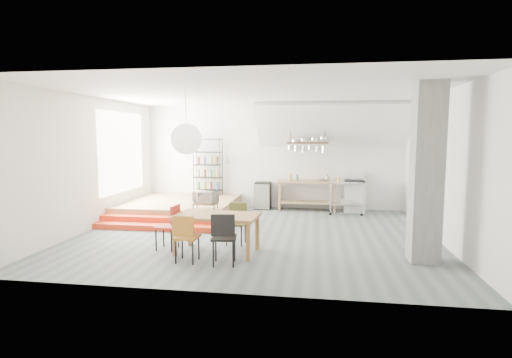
% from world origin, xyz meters
% --- Properties ---
extents(floor, '(8.00, 8.00, 0.00)m').
position_xyz_m(floor, '(0.00, 0.00, 0.00)').
color(floor, slate).
rests_on(floor, ground).
extents(wall_back, '(8.00, 0.04, 3.20)m').
position_xyz_m(wall_back, '(0.00, 3.50, 1.60)').
color(wall_back, silver).
rests_on(wall_back, ground).
extents(wall_left, '(0.04, 7.00, 3.20)m').
position_xyz_m(wall_left, '(-4.00, 0.00, 1.60)').
color(wall_left, silver).
rests_on(wall_left, ground).
extents(wall_right, '(0.04, 7.00, 3.20)m').
position_xyz_m(wall_right, '(4.00, 0.00, 1.60)').
color(wall_right, silver).
rests_on(wall_right, ground).
extents(ceiling, '(8.00, 7.00, 0.02)m').
position_xyz_m(ceiling, '(0.00, 0.00, 3.20)').
color(ceiling, white).
rests_on(ceiling, wall_back).
extents(slope_ceiling, '(4.40, 1.44, 1.32)m').
position_xyz_m(slope_ceiling, '(1.80, 2.90, 2.55)').
color(slope_ceiling, white).
rests_on(slope_ceiling, wall_back).
extents(window_pane, '(0.02, 2.50, 2.20)m').
position_xyz_m(window_pane, '(-3.98, 1.50, 1.80)').
color(window_pane, white).
rests_on(window_pane, wall_left).
extents(platform, '(3.00, 3.00, 0.40)m').
position_xyz_m(platform, '(-2.50, 2.00, 0.20)').
color(platform, '#A17E50').
rests_on(platform, ground).
extents(step_lower, '(3.00, 0.35, 0.13)m').
position_xyz_m(step_lower, '(-2.50, 0.05, 0.07)').
color(step_lower, red).
rests_on(step_lower, ground).
extents(step_upper, '(3.00, 0.35, 0.27)m').
position_xyz_m(step_upper, '(-2.50, 0.40, 0.13)').
color(step_upper, red).
rests_on(step_upper, ground).
extents(concrete_column, '(0.50, 0.50, 3.20)m').
position_xyz_m(concrete_column, '(3.30, -1.50, 1.60)').
color(concrete_column, slate).
rests_on(concrete_column, ground).
extents(kitchen_counter, '(1.80, 0.60, 0.91)m').
position_xyz_m(kitchen_counter, '(1.10, 3.15, 0.63)').
color(kitchen_counter, '#A17E50').
rests_on(kitchen_counter, ground).
extents(stove, '(0.60, 0.60, 1.18)m').
position_xyz_m(stove, '(2.50, 3.16, 0.48)').
color(stove, white).
rests_on(stove, ground).
extents(pot_rack, '(1.20, 0.50, 1.43)m').
position_xyz_m(pot_rack, '(1.13, 2.92, 1.98)').
color(pot_rack, '#3B2317').
rests_on(pot_rack, ceiling).
extents(wire_shelving, '(0.88, 0.38, 1.80)m').
position_xyz_m(wire_shelving, '(-2.00, 3.20, 1.33)').
color(wire_shelving, black).
rests_on(wire_shelving, platform).
extents(microwave_shelf, '(0.60, 0.40, 0.16)m').
position_xyz_m(microwave_shelf, '(-1.40, 0.75, 0.55)').
color(microwave_shelf, '#A17E50').
rests_on(microwave_shelf, platform).
extents(paper_lantern, '(0.60, 0.60, 0.60)m').
position_xyz_m(paper_lantern, '(-1.11, -1.52, 2.20)').
color(paper_lantern, white).
rests_on(paper_lantern, ceiling).
extents(dining_table, '(1.65, 1.01, 0.75)m').
position_xyz_m(dining_table, '(-0.51, -1.57, 0.67)').
color(dining_table, olive).
rests_on(dining_table, ground).
extents(chair_mustard, '(0.42, 0.42, 0.87)m').
position_xyz_m(chair_mustard, '(-0.91, -2.26, 0.52)').
color(chair_mustard, '#9D5F1B').
rests_on(chair_mustard, ground).
extents(chair_black, '(0.48, 0.48, 0.94)m').
position_xyz_m(chair_black, '(-0.21, -2.31, 0.56)').
color(chair_black, black).
rests_on(chair_black, ground).
extents(chair_olive, '(0.42, 0.42, 0.86)m').
position_xyz_m(chair_olive, '(-0.26, -0.87, 0.51)').
color(chair_olive, brown).
rests_on(chair_olive, ground).
extents(chair_red, '(0.44, 0.44, 0.90)m').
position_xyz_m(chair_red, '(-1.48, -1.49, 0.54)').
color(chair_red, red).
rests_on(chair_red, ground).
extents(rolling_cart, '(0.95, 0.54, 0.93)m').
position_xyz_m(rolling_cart, '(2.22, 2.70, 0.60)').
color(rolling_cart, silver).
rests_on(rolling_cart, ground).
extents(mini_fridge, '(0.49, 0.49, 0.83)m').
position_xyz_m(mini_fridge, '(-0.26, 3.20, 0.41)').
color(mini_fridge, black).
rests_on(mini_fridge, ground).
extents(microwave, '(0.64, 0.50, 0.32)m').
position_xyz_m(microwave, '(-1.40, 0.75, 0.72)').
color(microwave, beige).
rests_on(microwave, microwave_shelf).
extents(bowl, '(0.26, 0.26, 0.06)m').
position_xyz_m(bowl, '(1.53, 3.10, 0.94)').
color(bowl, silver).
rests_on(bowl, kitchen_counter).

